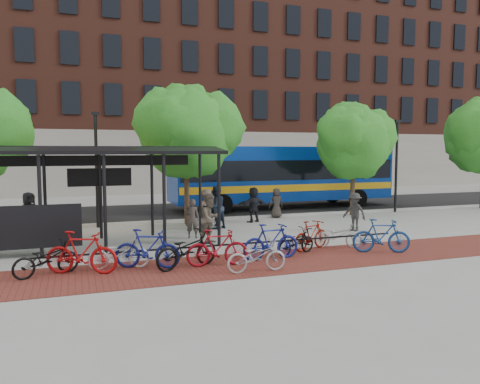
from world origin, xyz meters
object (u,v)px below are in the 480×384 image
object	(u,v)px
bike_9	(311,235)
bus_shelter	(68,163)
lamp_post_right	(396,163)
bike_0	(46,259)
pedestrian_6	(276,203)
bike_1	(81,253)
bike_7	(271,242)
bus	(283,173)
bike_2	(119,253)
pedestrian_9	(354,212)
lamp_post_left	(97,166)
pedestrian_1	(192,218)
pedestrian_4	(213,208)
pedestrian_2	(216,207)
pedestrian_8	(210,219)
bike_4	(187,250)
pedestrian_5	(253,205)
tree_b	(188,128)
bike_5	(217,248)
tree_c	(354,139)
bike_6	(256,256)
bike_3	(147,249)
pedestrian_3	(207,208)
bike_11	(381,236)
pedestrian_0	(29,214)

from	to	relation	value
bike_9	bus_shelter	bearing A→B (deg)	44.39
bus_shelter	lamp_post_right	xyz separation A→B (m)	(17.13, 4.08, -0.25)
bike_0	pedestrian_6	size ratio (longest dim) A/B	1.19
bike_1	bike_7	distance (m)	5.65
bus	bike_2	distance (m)	16.01
pedestrian_9	lamp_post_right	bearing A→B (deg)	104.62
bus_shelter	lamp_post_right	distance (m)	17.61
lamp_post_right	pedestrian_6	xyz separation A→B (m)	(-7.20, 0.18, -1.99)
lamp_post_left	pedestrian_1	distance (m)	5.51
lamp_post_left	pedestrian_4	bearing A→B (deg)	-14.57
pedestrian_1	pedestrian_2	xyz separation A→B (m)	(1.52, 1.80, 0.18)
bus	pedestrian_6	world-z (taller)	bus
bike_7	pedestrian_4	world-z (taller)	pedestrian_4
pedestrian_8	pedestrian_9	bearing A→B (deg)	-26.50
bus	pedestrian_2	distance (m)	8.58
bike_9	pedestrian_6	bearing A→B (deg)	-37.72
bike_0	bike_4	bearing A→B (deg)	-119.24
bus_shelter	bike_9	distance (m)	8.89
pedestrian_1	pedestrian_5	size ratio (longest dim) A/B	0.92
pedestrian_2	tree_b	bearing A→B (deg)	-92.19
bike_5	pedestrian_6	distance (m)	10.49
lamp_post_left	bike_2	world-z (taller)	lamp_post_left
tree_c	bike_6	size ratio (longest dim) A/B	3.40
pedestrian_1	pedestrian_9	xyz separation A→B (m)	(6.92, -0.74, 0.04)
bike_6	pedestrian_8	world-z (taller)	pedestrian_8
bus	bus_shelter	bearing A→B (deg)	-147.39
pedestrian_8	bike_3	bearing A→B (deg)	-163.22
pedestrian_1	pedestrian_3	bearing A→B (deg)	-98.81
bus_shelter	bike_6	size ratio (longest dim) A/B	6.07
bike_4	pedestrian_9	world-z (taller)	pedestrian_9
tree_b	pedestrian_1	xyz separation A→B (m)	(-0.72, -3.64, -3.68)
bus	bike_7	xyz separation A→B (m)	(-6.07, -12.24, -1.53)
bike_4	bike_11	world-z (taller)	bike_11
bike_1	pedestrian_9	bearing A→B (deg)	-50.03
bus	pedestrian_0	size ratio (longest dim) A/B	7.62
pedestrian_4	bike_5	bearing A→B (deg)	-75.40
bike_7	pedestrian_0	world-z (taller)	pedestrian_0
bus_shelter	pedestrian_4	size ratio (longest dim) A/B	6.39
bus_shelter	pedestrian_6	bearing A→B (deg)	23.22
pedestrian_5	bike_2	bearing A→B (deg)	26.44
bike_1	bike_7	xyz separation A→B (m)	(5.65, -0.16, -0.03)
tree_c	bike_1	distance (m)	16.35
bike_0	bike_7	size ratio (longest dim) A/B	0.94
pedestrian_0	tree_c	bearing A→B (deg)	-29.39
bike_0	pedestrian_8	bearing A→B (deg)	-84.98
tree_b	pedestrian_2	world-z (taller)	tree_b
pedestrian_5	pedestrian_9	xyz separation A→B (m)	(3.16, -3.79, -0.02)
bike_5	pedestrian_2	bearing A→B (deg)	-9.75
pedestrian_9	bike_3	bearing A→B (deg)	-93.86
bike_2	bike_11	distance (m)	8.55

